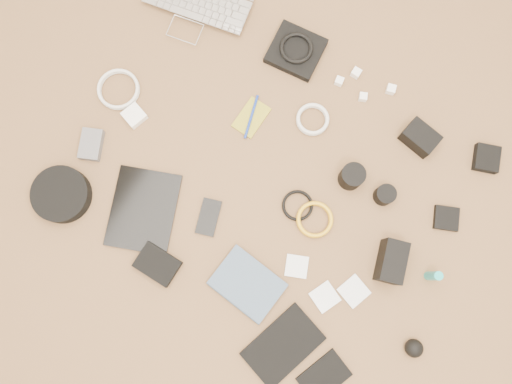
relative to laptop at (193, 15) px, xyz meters
The scene contains 33 objects.
laptop is the anchor object (origin of this frame).
headphone_pouch 0.39m from the laptop, 11.29° to the left, with size 0.18×0.17×0.03m, color black.
headphones 0.39m from the laptop, 11.29° to the left, with size 0.12×0.12×0.01m, color black.
charger_a 0.57m from the laptop, ahead, with size 0.03×0.03×0.03m, color white.
charger_b 0.61m from the laptop, 11.09° to the left, with size 0.03×0.03×0.03m, color white.
charger_c 0.75m from the laptop, ahead, with size 0.03×0.03×0.03m, color white.
charger_d 0.67m from the laptop, ahead, with size 0.03×0.03×0.02m, color white.
dslr_camera 0.90m from the laptop, ahead, with size 0.11×0.08×0.07m, color black.
lens_pouch 1.13m from the laptop, ahead, with size 0.08×0.09×0.03m, color black.
notebook_olive 0.43m from the laptop, 29.03° to the right, with size 0.08×0.13×0.01m, color olive.
pen_blue 0.43m from the laptop, 29.03° to the right, with size 0.01×0.01×0.16m, color navy.
cable_white_a 0.57m from the laptop, 10.75° to the right, with size 0.11×0.11×0.01m, color silver.
lens_a 0.80m from the laptop, 15.70° to the right, with size 0.08×0.08×0.09m, color black.
lens_b 0.92m from the laptop, 13.16° to the right, with size 0.07×0.07×0.06m, color black.
card_reader 1.12m from the laptop, ahead, with size 0.08×0.08×0.02m, color black.
power_brick 0.42m from the laptop, 85.39° to the right, with size 0.07×0.07×0.03m, color white.
cable_white_b 0.37m from the laptop, 100.33° to the right, with size 0.15×0.15×0.01m, color silver.
cable_black 0.78m from the laptop, 30.12° to the right, with size 0.10×0.10×0.01m, color black.
cable_yellow 0.84m from the laptop, 28.29° to the right, with size 0.12×0.12×0.01m, color gold.
flash 1.09m from the laptop, 21.09° to the right, with size 0.07×0.13×0.10m, color black.
lens_cleaner 1.21m from the laptop, 17.37° to the right, with size 0.03×0.03×0.10m, color #19A4A6.
battery_charger 0.58m from the laptop, 93.23° to the right, with size 0.07×0.11×0.03m, color #545459.
tablet 0.71m from the laptop, 70.28° to the right, with size 0.21×0.27×0.01m, color black.
phone 0.73m from the laptop, 52.80° to the right, with size 0.06×0.12×0.01m, color black.
filter_case_left 0.95m from the laptop, 36.07° to the right, with size 0.07×0.07×0.01m, color silver.
filter_case_mid 1.08m from the laptop, 33.61° to the right, with size 0.08×0.08×0.01m, color silver.
filter_case_right 1.11m from the laptop, 28.76° to the right, with size 0.08×0.08×0.01m, color silver.
air_blower 1.35m from the laptop, 25.78° to the right, with size 0.06×0.06×0.06m, color black.
headphone_case 0.77m from the laptop, 91.00° to the right, with size 0.19×0.19×0.05m, color black.
drive_case 0.88m from the laptop, 64.33° to the right, with size 0.13×0.10×0.03m, color black.
paperback 1.02m from the laptop, 49.74° to the right, with size 0.16×0.21×0.02m, color #3F526A.
notebook_black_a 1.18m from the laptop, 42.79° to the right, with size 0.15×0.24×0.02m, color black.
notebook_black_b 1.31m from the laptop, 38.43° to the right, with size 0.10×0.15×0.01m, color black.
Camera 1 is at (0.15, -0.27, 1.66)m, focal length 35.00 mm.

